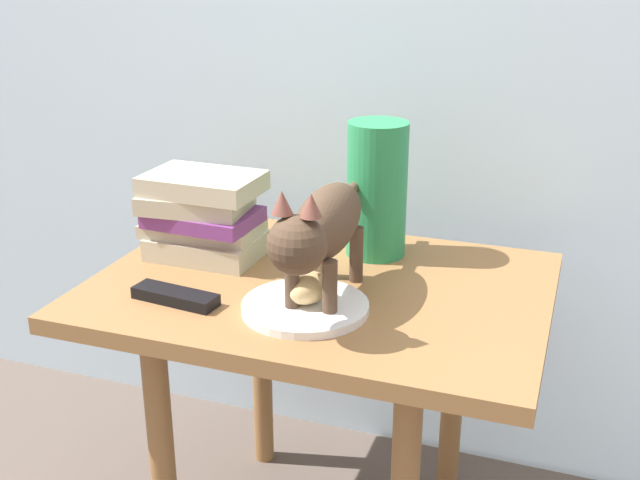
{
  "coord_description": "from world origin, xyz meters",
  "views": [
    {
      "loc": [
        0.42,
        -1.18,
        1.12
      ],
      "look_at": [
        0.0,
        0.0,
        0.65
      ],
      "focal_mm": 43.86,
      "sensor_mm": 36.0,
      "label": 1
    }
  ],
  "objects_px": {
    "cat": "(322,228)",
    "tv_remote": "(175,296)",
    "bread_roll": "(308,288)",
    "side_table": "(320,324)",
    "plate": "(305,307)",
    "green_vase": "(377,190)",
    "book_stack": "(203,216)"
  },
  "relations": [
    {
      "from": "plate",
      "to": "book_stack",
      "type": "distance_m",
      "value": 0.32
    },
    {
      "from": "plate",
      "to": "green_vase",
      "type": "bearing_deg",
      "value": 82.32
    },
    {
      "from": "bread_roll",
      "to": "book_stack",
      "type": "relative_size",
      "value": 0.36
    },
    {
      "from": "cat",
      "to": "plate",
      "type": "bearing_deg",
      "value": -111.79
    },
    {
      "from": "cat",
      "to": "book_stack",
      "type": "xyz_separation_m",
      "value": [
        -0.28,
        0.12,
        -0.05
      ]
    },
    {
      "from": "green_vase",
      "to": "tv_remote",
      "type": "bearing_deg",
      "value": -128.25
    },
    {
      "from": "bread_roll",
      "to": "side_table",
      "type": "bearing_deg",
      "value": 99.58
    },
    {
      "from": "plate",
      "to": "green_vase",
      "type": "height_order",
      "value": "green_vase"
    },
    {
      "from": "green_vase",
      "to": "bread_roll",
      "type": "bearing_deg",
      "value": -97.21
    },
    {
      "from": "book_stack",
      "to": "tv_remote",
      "type": "relative_size",
      "value": 1.49
    },
    {
      "from": "green_vase",
      "to": "tv_remote",
      "type": "distance_m",
      "value": 0.43
    },
    {
      "from": "green_vase",
      "to": "tv_remote",
      "type": "xyz_separation_m",
      "value": [
        -0.25,
        -0.32,
        -0.12
      ]
    },
    {
      "from": "side_table",
      "to": "tv_remote",
      "type": "distance_m",
      "value": 0.27
    },
    {
      "from": "tv_remote",
      "to": "cat",
      "type": "bearing_deg",
      "value": 25.21
    },
    {
      "from": "bread_roll",
      "to": "cat",
      "type": "relative_size",
      "value": 0.17
    },
    {
      "from": "tv_remote",
      "to": "green_vase",
      "type": "bearing_deg",
      "value": 58.3
    },
    {
      "from": "book_stack",
      "to": "plate",
      "type": "bearing_deg",
      "value": -31.15
    },
    {
      "from": "cat",
      "to": "bread_roll",
      "type": "bearing_deg",
      "value": -110.56
    },
    {
      "from": "cat",
      "to": "green_vase",
      "type": "xyz_separation_m",
      "value": [
        0.02,
        0.24,
        -0.0
      ]
    },
    {
      "from": "side_table",
      "to": "book_stack",
      "type": "relative_size",
      "value": 3.51
    },
    {
      "from": "plate",
      "to": "tv_remote",
      "type": "xyz_separation_m",
      "value": [
        -0.21,
        -0.04,
        0.0
      ]
    },
    {
      "from": "cat",
      "to": "tv_remote",
      "type": "bearing_deg",
      "value": -161.34
    },
    {
      "from": "green_vase",
      "to": "cat",
      "type": "bearing_deg",
      "value": -95.34
    },
    {
      "from": "bread_roll",
      "to": "tv_remote",
      "type": "height_order",
      "value": "bread_roll"
    },
    {
      "from": "book_stack",
      "to": "bread_roll",
      "type": "bearing_deg",
      "value": -29.97
    },
    {
      "from": "plate",
      "to": "tv_remote",
      "type": "relative_size",
      "value": 1.38
    },
    {
      "from": "bread_roll",
      "to": "cat",
      "type": "height_order",
      "value": "cat"
    },
    {
      "from": "side_table",
      "to": "bread_roll",
      "type": "distance_m",
      "value": 0.16
    },
    {
      "from": "side_table",
      "to": "plate",
      "type": "xyz_separation_m",
      "value": [
        0.02,
        -0.11,
        0.09
      ]
    },
    {
      "from": "green_vase",
      "to": "tv_remote",
      "type": "height_order",
      "value": "green_vase"
    },
    {
      "from": "side_table",
      "to": "bread_roll",
      "type": "relative_size",
      "value": 9.83
    },
    {
      "from": "bread_roll",
      "to": "book_stack",
      "type": "xyz_separation_m",
      "value": [
        -0.27,
        0.15,
        0.04
      ]
    }
  ]
}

